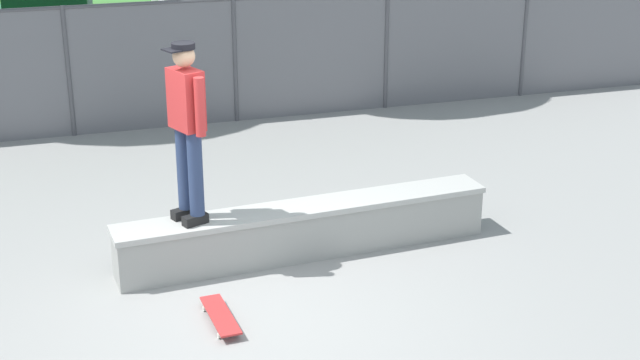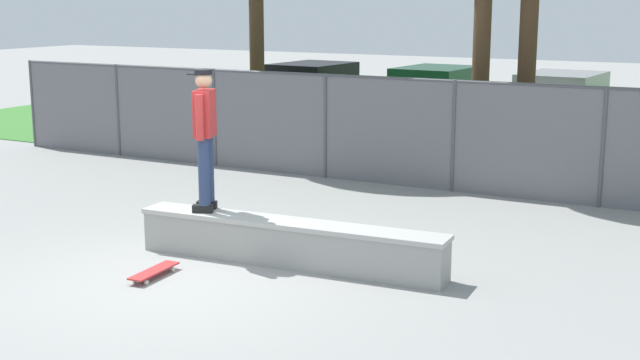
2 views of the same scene
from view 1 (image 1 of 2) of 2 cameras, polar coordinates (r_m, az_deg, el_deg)
name	(u,v)px [view 1 (image 1 of 2)]	position (r m, az deg, el deg)	size (l,w,h in m)	color
ground_plane	(250,314)	(8.98, -4.30, -8.16)	(80.00, 80.00, 0.00)	gray
grass_strip	(100,10)	(24.57, -13.32, 10.08)	(29.45, 20.00, 0.02)	#3D7A33
concrete_ledge	(306,230)	(10.02, -0.87, -3.05)	(4.13, 0.75, 0.57)	#999993
skateboarder	(187,124)	(9.28, -8.12, 3.42)	(0.39, 0.57, 1.84)	black
skateboard	(220,316)	(8.83, -6.10, -8.24)	(0.25, 0.81, 0.09)	red
chainlink_fence	(153,61)	(14.31, -10.14, 7.17)	(17.52, 0.07, 1.94)	#4C4C51
car_green	(48,9)	(20.20, -16.28, 9.98)	(2.23, 4.31, 1.66)	#1E6638
car_white	(201,3)	(20.24, -7.31, 10.66)	(2.23, 4.31, 1.66)	silver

